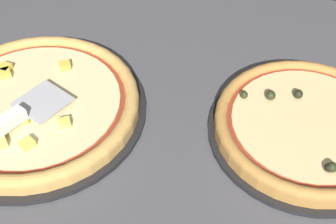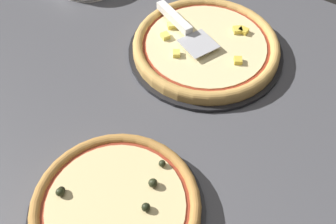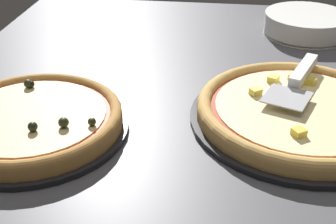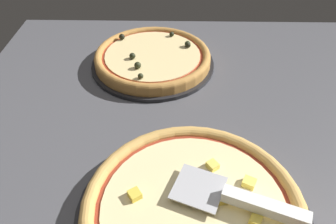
% 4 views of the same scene
% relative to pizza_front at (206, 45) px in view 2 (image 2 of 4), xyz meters
% --- Properties ---
extents(ground_plane, '(1.24, 1.13, 0.04)m').
position_rel_pizza_front_xyz_m(ground_plane, '(0.08, 0.18, -0.04)').
color(ground_plane, '#4C4C51').
extents(pizza_pan_front, '(0.40, 0.40, 0.01)m').
position_rel_pizza_front_xyz_m(pizza_pan_front, '(-0.00, 0.00, -0.02)').
color(pizza_pan_front, black).
rests_on(pizza_pan_front, ground_plane).
extents(pizza_front, '(0.37, 0.37, 0.03)m').
position_rel_pizza_front_xyz_m(pizza_front, '(0.00, 0.00, 0.00)').
color(pizza_front, tan).
rests_on(pizza_front, pizza_pan_front).
extents(pizza_pan_back, '(0.34, 0.34, 0.01)m').
position_rel_pizza_front_xyz_m(pizza_pan_back, '(-0.09, 0.47, -0.02)').
color(pizza_pan_back, black).
rests_on(pizza_pan_back, ground_plane).
extents(pizza_back, '(0.32, 0.32, 0.04)m').
position_rel_pizza_front_xyz_m(pizza_back, '(-0.09, 0.47, 0.00)').
color(pizza_back, '#B77F3D').
rests_on(pizza_back, pizza_pan_back).
extents(serving_spatula, '(0.22, 0.13, 0.02)m').
position_rel_pizza_front_xyz_m(serving_spatula, '(0.09, -0.01, 0.03)').
color(serving_spatula, '#B7B7BC').
rests_on(serving_spatula, pizza_front).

